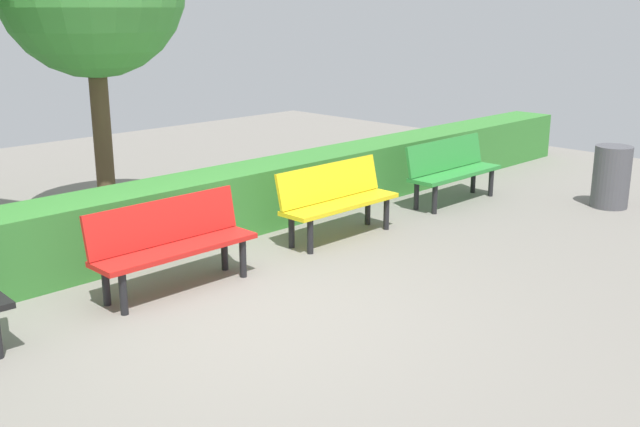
{
  "coord_description": "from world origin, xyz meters",
  "views": [
    {
      "loc": [
        3.83,
        4.82,
        2.62
      ],
      "look_at": [
        -1.4,
        -0.42,
        0.55
      ],
      "focal_mm": 41.6,
      "sensor_mm": 36.0,
      "label": 1
    }
  ],
  "objects": [
    {
      "name": "bench_red",
      "position": [
        0.09,
        -0.91,
        0.48
      ],
      "size": [
        1.65,
        0.47,
        0.86
      ],
      "rotation": [
        0.0,
        0.0,
        -0.0
      ],
      "color": "red",
      "rests_on": "ground_plane"
    },
    {
      "name": "trash_bin",
      "position": [
        -5.81,
        0.72,
        0.42
      ],
      "size": [
        0.49,
        0.49,
        0.83
      ],
      "primitive_type": "cylinder",
      "color": "#4C4C51",
      "rests_on": "ground_plane"
    },
    {
      "name": "ground_plane",
      "position": [
        0.0,
        0.0,
        0.0
      ],
      "size": [
        18.87,
        18.87,
        0.0
      ],
      "primitive_type": "plane",
      "color": "gray"
    },
    {
      "name": "hedge_row",
      "position": [
        -1.05,
        -1.98,
        0.38
      ],
      "size": [
        14.87,
        0.7,
        0.76
      ],
      "primitive_type": "cube",
      "color": "#387F33",
      "rests_on": "ground_plane"
    },
    {
      "name": "bench_yellow",
      "position": [
        -2.21,
        -0.96,
        0.48
      ],
      "size": [
        1.6,
        0.48,
        0.86
      ],
      "rotation": [
        0.0,
        0.0,
        0.0
      ],
      "color": "yellow",
      "rests_on": "ground_plane"
    },
    {
      "name": "bench_green",
      "position": [
        -4.52,
        -0.97,
        0.48
      ],
      "size": [
        1.64,
        0.47,
        0.86
      ],
      "rotation": [
        0.0,
        0.0,
        -0.0
      ],
      "color": "#2D8C38",
      "rests_on": "ground_plane"
    }
  ]
}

